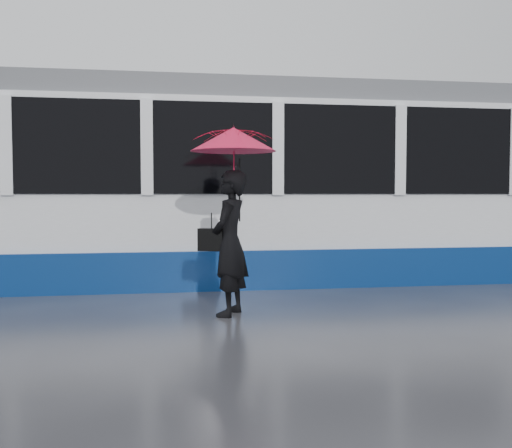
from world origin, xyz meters
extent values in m
plane|color=#2B2B30|center=(0.00, 0.00, 0.00)|extent=(90.00, 90.00, 0.00)
cube|color=#3F3D38|center=(0.00, 1.78, 0.01)|extent=(34.00, 0.07, 0.02)
cube|color=#3F3D38|center=(0.00, 3.22, 0.01)|extent=(34.00, 0.07, 0.02)
cube|color=white|center=(-0.91, 2.50, 1.52)|extent=(24.00, 2.40, 2.95)
cube|color=navy|center=(-0.91, 2.50, 0.31)|extent=(24.00, 2.56, 0.62)
cube|color=black|center=(-0.91, 2.50, 2.20)|extent=(23.00, 2.48, 1.40)
cube|color=#585A5F|center=(-0.91, 2.50, 3.17)|extent=(23.60, 2.20, 0.35)
imported|color=black|center=(-0.36, -0.50, 0.90)|extent=(0.66, 0.77, 1.79)
imported|color=#E81382|center=(-0.31, -0.50, 1.89)|extent=(1.30, 1.30, 0.90)
cone|color=#E81382|center=(-0.31, -0.50, 2.17)|extent=(1.39, 1.39, 0.29)
cylinder|color=black|center=(-0.31, -0.50, 2.33)|extent=(0.01, 0.01, 0.07)
cylinder|color=black|center=(-0.23, -0.47, 1.55)|extent=(0.02, 0.02, 0.78)
cube|color=black|center=(-0.58, -0.48, 0.94)|extent=(0.35, 0.26, 0.28)
cylinder|color=black|center=(-0.58, -0.48, 1.17)|extent=(0.01, 0.01, 0.18)
camera|label=1|loc=(-1.12, -7.45, 1.50)|focal=40.00mm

